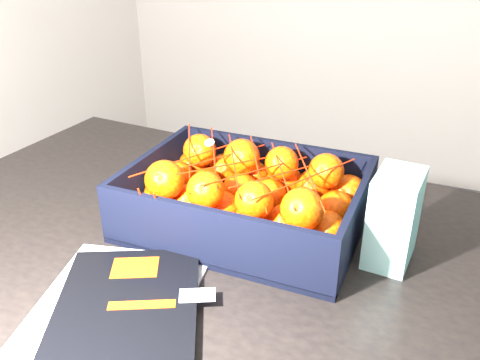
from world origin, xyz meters
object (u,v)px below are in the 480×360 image
at_px(table, 196,269).
at_px(retail_carton, 394,218).
at_px(produce_crate, 246,208).
at_px(magazine_stack, 117,306).

relative_size(table, retail_carton, 7.64).
bearing_deg(retail_carton, produce_crate, -177.34).
bearing_deg(magazine_stack, retail_carton, 39.91).
bearing_deg(retail_carton, magazine_stack, -135.77).
relative_size(produce_crate, retail_carton, 2.64).
bearing_deg(magazine_stack, produce_crate, 74.53).
height_order(magazine_stack, produce_crate, produce_crate).
distance_m(produce_crate, retail_carton, 0.28).
xyz_separation_m(magazine_stack, produce_crate, (0.08, 0.31, 0.03)).
height_order(produce_crate, retail_carton, retail_carton).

